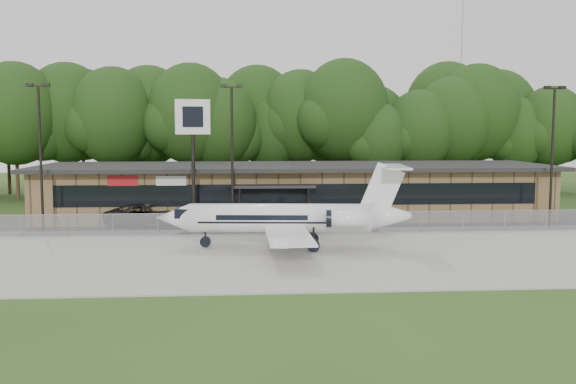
{
  "coord_description": "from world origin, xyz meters",
  "views": [
    {
      "loc": [
        -4.3,
        -28.23,
        7.16
      ],
      "look_at": [
        -1.42,
        12.0,
        3.2
      ],
      "focal_mm": 40.0,
      "sensor_mm": 36.0,
      "label": 1
    }
  ],
  "objects": [
    {
      "name": "business_jet",
      "position": [
        -1.49,
        9.39,
        1.84
      ],
      "size": [
        15.33,
        13.67,
        5.16
      ],
      "rotation": [
        0.0,
        0.0,
        -0.09
      ],
      "color": "white",
      "rests_on": "ground"
    },
    {
      "name": "terminal",
      "position": [
        -0.0,
        23.94,
        2.18
      ],
      "size": [
        41.0,
        11.65,
        4.3
      ],
      "color": "olive",
      "rests_on": "ground"
    },
    {
      "name": "fence",
      "position": [
        0.0,
        15.0,
        0.78
      ],
      "size": [
        46.0,
        0.04,
        1.52
      ],
      "color": "gray",
      "rests_on": "ground"
    },
    {
      "name": "suv",
      "position": [
        -11.15,
        18.76,
        0.87
      ],
      "size": [
        6.8,
        4.34,
        1.75
      ],
      "primitive_type": "imported",
      "rotation": [
        0.0,
        0.0,
        1.32
      ],
      "color": "#2B2B2D",
      "rests_on": "ground"
    },
    {
      "name": "ground",
      "position": [
        0.0,
        0.0,
        0.0
      ],
      "size": [
        160.0,
        160.0,
        0.0
      ],
      "primitive_type": "plane",
      "color": "#334819",
      "rests_on": "ground"
    },
    {
      "name": "radio_mast",
      "position": [
        22.0,
        48.0,
        12.5
      ],
      "size": [
        0.2,
        0.2,
        25.0
      ],
      "primitive_type": "cylinder",
      "color": "gray",
      "rests_on": "ground"
    },
    {
      "name": "treeline",
      "position": [
        0.0,
        42.0,
        7.5
      ],
      "size": [
        72.0,
        12.0,
        15.0
      ],
      "primitive_type": null,
      "color": "#1B310F",
      "rests_on": "ground"
    },
    {
      "name": "apron",
      "position": [
        0.0,
        8.0,
        0.04
      ],
      "size": [
        64.0,
        18.0,
        0.08
      ],
      "primitive_type": "cube",
      "color": "#9E9B93",
      "rests_on": "ground"
    },
    {
      "name": "light_pole_right",
      "position": [
        18.0,
        16.5,
        5.98
      ],
      "size": [
        1.55,
        0.3,
        10.23
      ],
      "color": "black",
      "rests_on": "ground"
    },
    {
      "name": "light_pole_left",
      "position": [
        -18.0,
        16.5,
        5.98
      ],
      "size": [
        1.55,
        0.3,
        10.23
      ],
      "color": "black",
      "rests_on": "ground"
    },
    {
      "name": "pole_sign",
      "position": [
        -7.71,
        16.79,
        7.05
      ],
      "size": [
        2.42,
        0.74,
        9.21
      ],
      "rotation": [
        0.0,
        0.0,
        0.2
      ],
      "color": "black",
      "rests_on": "ground"
    },
    {
      "name": "parking_lot",
      "position": [
        0.0,
        19.5,
        0.03
      ],
      "size": [
        50.0,
        9.0,
        0.06
      ],
      "primitive_type": "cube",
      "color": "#383835",
      "rests_on": "ground"
    },
    {
      "name": "light_pole_mid",
      "position": [
        -5.0,
        16.5,
        5.98
      ],
      "size": [
        1.55,
        0.3,
        10.23
      ],
      "color": "black",
      "rests_on": "ground"
    }
  ]
}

